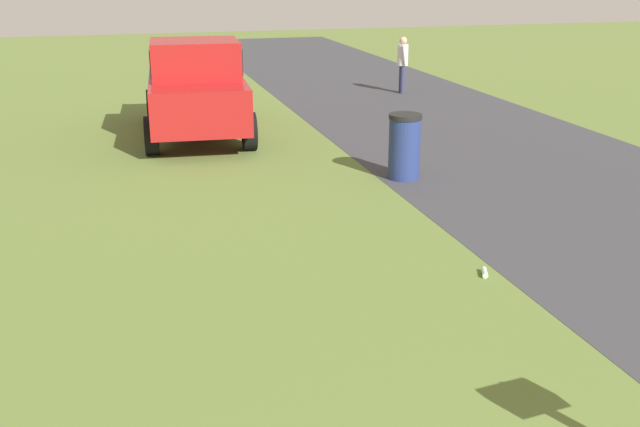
{
  "coord_description": "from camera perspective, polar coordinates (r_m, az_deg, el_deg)",
  "views": [
    {
      "loc": [
        -0.5,
        3.26,
        3.63
      ],
      "look_at": [
        6.34,
        1.35,
        1.21
      ],
      "focal_mm": 41.8,
      "sensor_mm": 36.0,
      "label": 1
    }
  ],
  "objects": [
    {
      "name": "trash_bin",
      "position": [
        13.01,
        6.48,
        5.13
      ],
      "size": [
        0.57,
        0.57,
        1.14
      ],
      "color": "navy",
      "rests_on": "ground"
    },
    {
      "name": "litter_bottle_near_hydrant",
      "position": [
        9.29,
        12.49,
        -4.43
      ],
      "size": [
        0.23,
        0.15,
        0.07
      ],
      "primitive_type": "cylinder",
      "rotation": [
        0.0,
        1.57,
        2.75
      ],
      "color": "#B2D8BF",
      "rests_on": "ground"
    },
    {
      "name": "pickup_truck",
      "position": [
        16.26,
        -9.5,
        9.64
      ],
      "size": [
        4.98,
        2.45,
        2.09
      ],
      "rotation": [
        0.0,
        0.0,
        3.07
      ],
      "color": "maroon",
      "rests_on": "ground"
    },
    {
      "name": "pedestrian",
      "position": [
        21.68,
        6.34,
        11.53
      ],
      "size": [
        0.49,
        0.3,
        1.59
      ],
      "rotation": [
        0.0,
        0.0,
        4.57
      ],
      "color": "#2D3351",
      "rests_on": "ground"
    }
  ]
}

